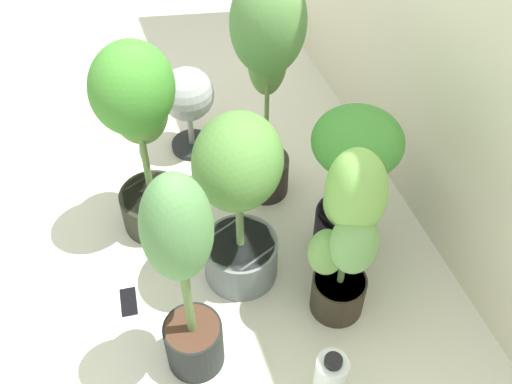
{
  "coord_description": "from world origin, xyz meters",
  "views": [
    {
      "loc": [
        1.29,
        -0.25,
        1.89
      ],
      "look_at": [
        0.01,
        0.18,
        0.39
      ],
      "focal_mm": 43.25,
      "sensor_mm": 36.0,
      "label": 1
    }
  ],
  "objects": [
    {
      "name": "ground_plane",
      "position": [
        0.0,
        0.0,
        0.0
      ],
      "size": [
        8.0,
        8.0,
        0.0
      ],
      "primitive_type": "plane",
      "color": "silver",
      "rests_on": "ground"
    },
    {
      "name": "potted_plant_front_right",
      "position": [
        0.31,
        -0.13,
        0.49
      ],
      "size": [
        0.27,
        0.26,
        0.87
      ],
      "color": "black",
      "rests_on": "ground"
    },
    {
      "name": "potted_plant_back_center",
      "position": [
        0.03,
        0.51,
        0.4
      ],
      "size": [
        0.45,
        0.43,
        0.64
      ],
      "color": "black",
      "rests_on": "ground"
    },
    {
      "name": "potted_plant_back_left",
      "position": [
        -0.34,
        0.34,
        0.62
      ],
      "size": [
        0.3,
        0.29,
        0.98
      ],
      "color": "#2C2524",
      "rests_on": "ground"
    },
    {
      "name": "potted_plant_back_right",
      "position": [
        0.28,
        0.38,
        0.42
      ],
      "size": [
        0.35,
        0.26,
        0.75
      ],
      "color": "#322B1F",
      "rests_on": "ground"
    },
    {
      "name": "potted_plant_front_left",
      "position": [
        -0.32,
        -0.13,
        0.49
      ],
      "size": [
        0.39,
        0.37,
        0.83
      ],
      "color": "#262A1D",
      "rests_on": "ground"
    },
    {
      "name": "potted_plant_center",
      "position": [
        0.02,
        0.12,
        0.43
      ],
      "size": [
        0.43,
        0.4,
        0.73
      ],
      "color": "slate",
      "rests_on": "ground"
    },
    {
      "name": "cell_phone",
      "position": [
        0.04,
        -0.31,
        0.0
      ],
      "size": [
        0.15,
        0.08,
        0.01
      ],
      "rotation": [
        0.0,
        0.0,
        1.47
      ],
      "color": "white",
      "rests_on": "ground"
    },
    {
      "name": "floor_fan",
      "position": [
        -0.67,
        0.11,
        0.28
      ],
      "size": [
        0.22,
        0.22,
        0.41
      ],
      "rotation": [
        0.0,
        0.0,
        1.58
      ],
      "color": "#222628",
      "rests_on": "ground"
    },
    {
      "name": "nutrient_bottle",
      "position": [
        0.59,
        0.22,
        0.13
      ],
      "size": [
        0.1,
        0.1,
        0.28
      ],
      "color": "white",
      "rests_on": "ground"
    }
  ]
}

